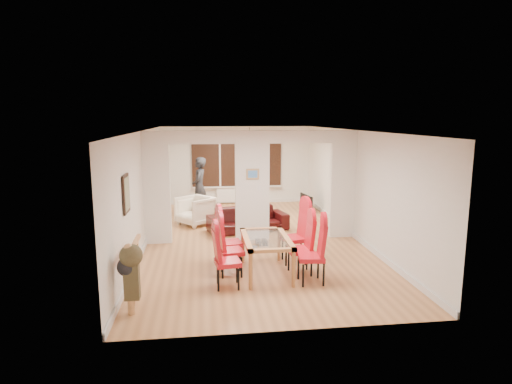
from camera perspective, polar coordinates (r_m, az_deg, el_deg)
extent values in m
cube|color=#C1814D|center=(10.35, -0.50, -6.34)|extent=(5.00, 9.00, 0.01)
cube|color=white|center=(10.07, -0.51, 0.79)|extent=(5.00, 0.18, 2.60)
cube|color=black|center=(14.42, -2.56, 4.35)|extent=(3.00, 0.08, 1.80)
cube|color=white|center=(14.55, -2.52, -0.37)|extent=(1.40, 0.08, 0.50)
sphere|color=orange|center=(13.27, -0.89, 6.69)|extent=(0.36, 0.36, 0.36)
cube|color=gray|center=(7.70, -16.93, -0.23)|extent=(0.04, 0.52, 0.67)
cube|color=#4C8CD8|center=(9.93, -0.45, 2.41)|extent=(0.30, 0.03, 0.25)
imported|color=black|center=(11.10, -1.10, -3.63)|extent=(2.17, 1.26, 0.60)
imported|color=#F5E5CF|center=(11.78, -8.10, -2.48)|extent=(1.19, 1.19, 0.78)
imported|color=black|center=(12.67, -7.56, 0.65)|extent=(0.68, 0.48, 1.75)
imported|color=black|center=(13.48, 6.36, -1.45)|extent=(0.89, 0.26, 0.51)
cylinder|color=#143F19|center=(12.69, -1.11, -1.68)|extent=(0.07, 0.07, 0.27)
imported|color=#361D12|center=(12.73, 0.38, -2.14)|extent=(0.23, 0.23, 0.06)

